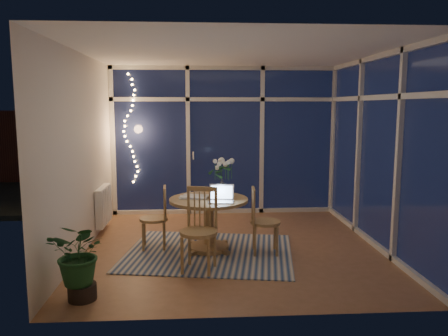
{
  "coord_description": "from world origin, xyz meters",
  "views": [
    {
      "loc": [
        -0.49,
        -5.74,
        1.92
      ],
      "look_at": [
        -0.13,
        0.25,
        1.06
      ],
      "focal_mm": 35.0,
      "sensor_mm": 36.0,
      "label": 1
    }
  ],
  "objects": [
    {
      "name": "laptop",
      "position": [
        -0.2,
        -0.35,
        0.82
      ],
      "size": [
        0.35,
        0.31,
        0.23
      ],
      "primitive_type": null,
      "rotation": [
        0.0,
        0.0,
        -0.12
      ],
      "color": "silver",
      "rests_on": "dining_table"
    },
    {
      "name": "neighbour_roof",
      "position": [
        0.3,
        8.5,
        2.2
      ],
      "size": [
        7.0,
        3.0,
        2.2
      ],
      "primitive_type": "cube",
      "color": "#373942",
      "rests_on": "ground"
    },
    {
      "name": "potted_plant",
      "position": [
        -1.65,
        -1.54,
        0.38
      ],
      "size": [
        0.65,
        0.61,
        0.76
      ],
      "primitive_type": "imported",
      "rotation": [
        0.0,
        0.0,
        -0.3
      ],
      "color": "#1A4B23",
      "rests_on": "floor"
    },
    {
      "name": "window_wall_back",
      "position": [
        0.0,
        1.96,
        1.3
      ],
      "size": [
        4.0,
        0.1,
        2.6
      ],
      "primitive_type": "cube",
      "color": "silver",
      "rests_on": "floor"
    },
    {
      "name": "newspapers",
      "position": [
        -0.54,
        -0.04,
        0.72
      ],
      "size": [
        0.4,
        0.34,
        0.02
      ],
      "primitive_type": "cube",
      "rotation": [
        0.0,
        0.0,
        -0.23
      ],
      "color": "white",
      "rests_on": "dining_table"
    },
    {
      "name": "chair_left",
      "position": [
        -1.09,
        0.01,
        0.43
      ],
      "size": [
        0.42,
        0.42,
        0.86
      ],
      "primitive_type": "cube",
      "rotation": [
        0.0,
        0.0,
        -1.52
      ],
      "color": "olive",
      "rests_on": "floor"
    },
    {
      "name": "flower_vase",
      "position": [
        -0.16,
        0.18,
        0.81
      ],
      "size": [
        0.23,
        0.23,
        0.21
      ],
      "primitive_type": "imported",
      "rotation": [
        0.0,
        0.0,
        -0.16
      ],
      "color": "silver",
      "rests_on": "dining_table"
    },
    {
      "name": "rug",
      "position": [
        -0.35,
        -0.22,
        0.01
      ],
      "size": [
        2.4,
        2.04,
        0.01
      ],
      "primitive_type": "cube",
      "rotation": [
        0.0,
        0.0,
        -0.16
      ],
      "color": "beige",
      "rests_on": "floor"
    },
    {
      "name": "garden_patio",
      "position": [
        0.5,
        5.0,
        -0.06
      ],
      "size": [
        12.0,
        6.0,
        0.1
      ],
      "primitive_type": "cube",
      "color": "black",
      "rests_on": "ground"
    },
    {
      "name": "chair_right",
      "position": [
        0.38,
        -0.29,
        0.44
      ],
      "size": [
        0.44,
        0.44,
        0.88
      ],
      "primitive_type": "cube",
      "rotation": [
        0.0,
        0.0,
        1.49
      ],
      "color": "olive",
      "rests_on": "floor"
    },
    {
      "name": "wall_left",
      "position": [
        -2.0,
        0.0,
        1.3
      ],
      "size": [
        0.04,
        4.0,
        2.6
      ],
      "primitive_type": "cube",
      "color": "silver",
      "rests_on": "floor"
    },
    {
      "name": "bowl",
      "position": [
        -0.09,
        -0.11,
        0.73
      ],
      "size": [
        0.17,
        0.17,
        0.04
      ],
      "primitive_type": "imported",
      "rotation": [
        0.0,
        0.0,
        -0.16
      ],
      "color": "white",
      "rests_on": "dining_table"
    },
    {
      "name": "ceiling",
      "position": [
        0.0,
        0.0,
        2.6
      ],
      "size": [
        4.0,
        4.0,
        0.0
      ],
      "primitive_type": "plane",
      "color": "white",
      "rests_on": "wall_back"
    },
    {
      "name": "wall_front",
      "position": [
        0.0,
        -2.0,
        1.3
      ],
      "size": [
        4.0,
        0.04,
        2.6
      ],
      "primitive_type": "cube",
      "color": "silver",
      "rests_on": "floor"
    },
    {
      "name": "floor",
      "position": [
        0.0,
        0.0,
        0.0
      ],
      "size": [
        4.0,
        4.0,
        0.0
      ],
      "primitive_type": "plane",
      "color": "#8B5E3C",
      "rests_on": "ground"
    },
    {
      "name": "wall_back",
      "position": [
        0.0,
        2.0,
        1.3
      ],
      "size": [
        4.0,
        0.04,
        2.6
      ],
      "primitive_type": "cube",
      "color": "silver",
      "rests_on": "floor"
    },
    {
      "name": "garden_fence",
      "position": [
        0.0,
        5.5,
        0.9
      ],
      "size": [
        11.0,
        0.08,
        1.8
      ],
      "primitive_type": "cube",
      "color": "#3A1C15",
      "rests_on": "ground"
    },
    {
      "name": "phone",
      "position": [
        -0.29,
        -0.3,
        0.71
      ],
      "size": [
        0.1,
        0.05,
        0.01
      ],
      "primitive_type": "cube",
      "rotation": [
        0.0,
        0.0,
        -0.03
      ],
      "color": "black",
      "rests_on": "dining_table"
    },
    {
      "name": "chair_front",
      "position": [
        -0.49,
        -0.85,
        0.49
      ],
      "size": [
        0.56,
        0.56,
        0.99
      ],
      "primitive_type": "cube",
      "rotation": [
        0.0,
        0.0,
        -0.26
      ],
      "color": "olive",
      "rests_on": "floor"
    },
    {
      "name": "fairy_lights",
      "position": [
        -1.65,
        1.88,
        1.52
      ],
      "size": [
        0.24,
        0.1,
        1.85
      ],
      "primitive_type": null,
      "color": "#FFBB66",
      "rests_on": "window_wall_back"
    },
    {
      "name": "dining_table",
      "position": [
        -0.35,
        -0.12,
        0.35
      ],
      "size": [
        1.19,
        1.19,
        0.71
      ],
      "primitive_type": "cylinder",
      "rotation": [
        0.0,
        0.0,
        -0.16
      ],
      "color": "olive",
      "rests_on": "floor"
    },
    {
      "name": "window_wall_right",
      "position": [
        1.96,
        0.0,
        1.3
      ],
      "size": [
        0.1,
        4.0,
        2.6
      ],
      "primitive_type": "cube",
      "color": "silver",
      "rests_on": "floor"
    },
    {
      "name": "garden_shrubs",
      "position": [
        -0.8,
        3.4,
        0.45
      ],
      "size": [
        0.9,
        0.9,
        0.9
      ],
      "primitive_type": "sphere",
      "color": "black",
      "rests_on": "ground"
    },
    {
      "name": "radiator",
      "position": [
        -1.94,
        0.9,
        0.4
      ],
      "size": [
        0.1,
        0.7,
        0.58
      ],
      "primitive_type": "cube",
      "color": "white",
      "rests_on": "wall_left"
    },
    {
      "name": "wall_right",
      "position": [
        2.0,
        0.0,
        1.3
      ],
      "size": [
        0.04,
        4.0,
        2.6
      ],
      "primitive_type": "cube",
      "color": "silver",
      "rests_on": "floor"
    }
  ]
}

